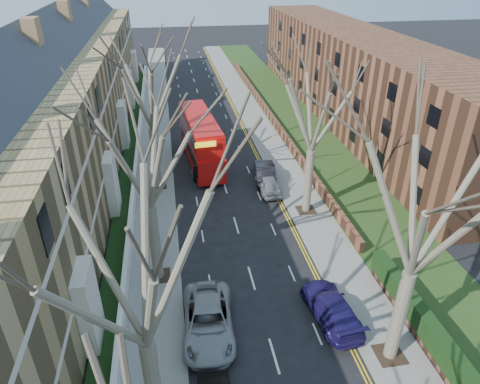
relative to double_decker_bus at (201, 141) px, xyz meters
name	(u,v)px	position (x,y,z in m)	size (l,w,h in m)	color
pavement_left	(155,139)	(-4.45, 6.70, -2.18)	(3.00, 102.00, 0.12)	slate
pavement_right	(263,132)	(7.55, 6.70, -2.18)	(3.00, 102.00, 0.12)	slate
terrace_left	(56,120)	(-12.09, -1.30, 3.29)	(9.70, 78.00, 13.60)	#967E4C
flats_right	(351,75)	(19.01, 10.70, 2.74)	(13.97, 54.00, 10.00)	brown
front_wall_left	(136,167)	(-6.10, -1.30, -1.62)	(0.30, 78.00, 1.00)	white
grass_verge_right	(302,129)	(12.05, 6.70, -2.09)	(6.00, 102.00, 0.06)	#213915
tree_left_mid	(132,251)	(-4.15, -26.30, 7.32)	(10.50, 10.50, 14.71)	#6A5F4C
tree_left_far	(143,140)	(-4.15, -16.30, 7.00)	(10.15, 10.15, 14.22)	#6A5F4C
tree_left_dist	(147,76)	(-4.15, -4.30, 7.32)	(10.50, 10.50, 14.71)	#6A5F4C
tree_right_mid	(430,191)	(7.25, -24.30, 7.32)	(10.50, 10.50, 14.71)	#6A5F4C
tree_right_far	(316,96)	(7.25, -10.30, 7.00)	(10.15, 10.15, 14.22)	#6A5F4C
double_decker_bus	(201,141)	(0.00, 0.00, 0.00)	(3.49, 11.07, 4.56)	red
car_left_far	(208,321)	(-1.54, -21.15, -1.44)	(2.64, 5.74, 1.59)	gray
car_right_near	(331,307)	(5.25, -21.27, -1.51)	(2.05, 5.04, 1.46)	navy
car_right_mid	(269,184)	(5.09, -6.62, -1.54)	(1.66, 4.13, 1.41)	gray
car_right_far	(265,172)	(5.25, -4.43, -1.46)	(1.64, 4.72, 1.55)	black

